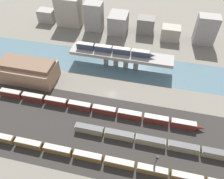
{
  "coord_description": "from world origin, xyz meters",
  "views": [
    {
      "loc": [
        17.13,
        -76.02,
        85.16
      ],
      "look_at": [
        0.0,
        -0.17,
        3.67
      ],
      "focal_mm": 35.0,
      "sensor_mm": 36.0,
      "label": 1
    }
  ],
  "objects_px": {
    "train_yard_far": "(95,108)",
    "signal_tower": "(155,164)",
    "warehouse_building": "(29,71)",
    "train_yard_near": "(107,160)",
    "train_yard_mid": "(154,142)",
    "train_on_bridge": "(114,50)"
  },
  "relations": [
    {
      "from": "train_yard_near",
      "to": "train_yard_far",
      "type": "distance_m",
      "value": 27.52
    },
    {
      "from": "train_yard_near",
      "to": "train_yard_mid",
      "type": "xyz_separation_m",
      "value": [
        17.98,
        12.74,
        0.01
      ]
    },
    {
      "from": "train_yard_mid",
      "to": "train_yard_far",
      "type": "distance_m",
      "value": 32.39
    },
    {
      "from": "train_on_bridge",
      "to": "train_yard_mid",
      "type": "bearing_deg",
      "value": -59.74
    },
    {
      "from": "train_on_bridge",
      "to": "signal_tower",
      "type": "relative_size",
      "value": 3.64
    },
    {
      "from": "train_on_bridge",
      "to": "warehouse_building",
      "type": "height_order",
      "value": "train_on_bridge"
    },
    {
      "from": "warehouse_building",
      "to": "train_yard_mid",
      "type": "bearing_deg",
      "value": -20.35
    },
    {
      "from": "train_on_bridge",
      "to": "train_yard_far",
      "type": "bearing_deg",
      "value": -92.92
    },
    {
      "from": "train_yard_near",
      "to": "train_yard_far",
      "type": "xyz_separation_m",
      "value": [
        -12.11,
        24.72,
        0.07
      ]
    },
    {
      "from": "warehouse_building",
      "to": "signal_tower",
      "type": "xyz_separation_m",
      "value": [
        72.5,
        -38.93,
        0.71
      ]
    },
    {
      "from": "train_yard_near",
      "to": "train_yard_far",
      "type": "bearing_deg",
      "value": 116.1
    },
    {
      "from": "signal_tower",
      "to": "warehouse_building",
      "type": "bearing_deg",
      "value": 151.76
    },
    {
      "from": "train_yard_near",
      "to": "warehouse_building",
      "type": "xyz_separation_m",
      "value": [
        -53.72,
        39.32,
        3.78
      ]
    },
    {
      "from": "train_yard_far",
      "to": "signal_tower",
      "type": "distance_m",
      "value": 39.56
    },
    {
      "from": "train_yard_mid",
      "to": "warehouse_building",
      "type": "relative_size",
      "value": 2.42
    },
    {
      "from": "train_yard_near",
      "to": "signal_tower",
      "type": "bearing_deg",
      "value": 1.19
    },
    {
      "from": "signal_tower",
      "to": "train_yard_far",
      "type": "bearing_deg",
      "value": 141.77
    },
    {
      "from": "train_yard_mid",
      "to": "signal_tower",
      "type": "bearing_deg",
      "value": -86.31
    },
    {
      "from": "train_yard_near",
      "to": "train_yard_mid",
      "type": "relative_size",
      "value": 1.49
    },
    {
      "from": "train_yard_mid",
      "to": "train_yard_far",
      "type": "bearing_deg",
      "value": 158.29
    },
    {
      "from": "train_yard_near",
      "to": "train_yard_far",
      "type": "height_order",
      "value": "train_yard_far"
    },
    {
      "from": "train_yard_mid",
      "to": "signal_tower",
      "type": "distance_m",
      "value": 13.16
    }
  ]
}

